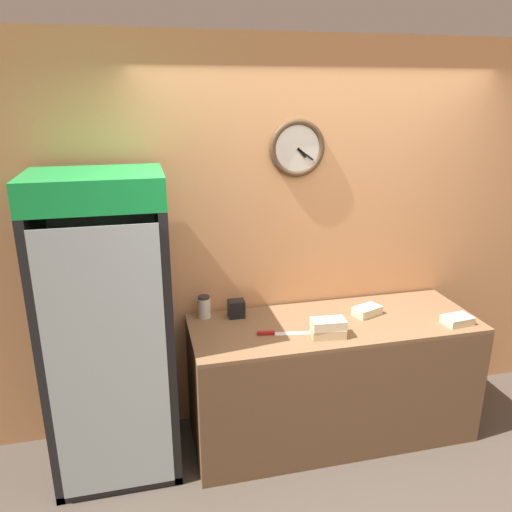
# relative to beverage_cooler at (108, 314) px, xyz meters

# --- Properties ---
(wall_back) EXTENTS (5.20, 0.10, 2.70)m
(wall_back) POSITION_rel_beverage_cooler_xyz_m (1.46, 0.32, 0.31)
(wall_back) COLOR tan
(wall_back) RESTS_ON ground_plane
(prep_counter) EXTENTS (1.94, 0.71, 0.87)m
(prep_counter) POSITION_rel_beverage_cooler_xyz_m (1.46, -0.08, -0.61)
(prep_counter) COLOR brown
(prep_counter) RESTS_ON ground_plane
(beverage_cooler) EXTENTS (0.75, 0.65, 1.93)m
(beverage_cooler) POSITION_rel_beverage_cooler_xyz_m (0.00, 0.00, 0.00)
(beverage_cooler) COLOR black
(beverage_cooler) RESTS_ON ground_plane
(sandwich_stack_bottom) EXTENTS (0.22, 0.14, 0.06)m
(sandwich_stack_bottom) POSITION_rel_beverage_cooler_xyz_m (1.33, -0.27, -0.14)
(sandwich_stack_bottom) COLOR tan
(sandwich_stack_bottom) RESTS_ON prep_counter
(sandwich_stack_middle) EXTENTS (0.22, 0.13, 0.06)m
(sandwich_stack_middle) POSITION_rel_beverage_cooler_xyz_m (1.33, -0.27, -0.09)
(sandwich_stack_middle) COLOR beige
(sandwich_stack_middle) RESTS_ON sandwich_stack_bottom
(sandwich_flat_left) EXTENTS (0.22, 0.18, 0.06)m
(sandwich_flat_left) POSITION_rel_beverage_cooler_xyz_m (1.72, -0.03, -0.14)
(sandwich_flat_left) COLOR beige
(sandwich_flat_left) RESTS_ON prep_counter
(sandwich_flat_right) EXTENTS (0.20, 0.15, 0.05)m
(sandwich_flat_right) POSITION_rel_beverage_cooler_xyz_m (2.24, -0.30, -0.15)
(sandwich_flat_right) COLOR beige
(sandwich_flat_right) RESTS_ON prep_counter
(chefs_knife) EXTENTS (0.35, 0.09, 0.02)m
(chefs_knife) POSITION_rel_beverage_cooler_xyz_m (1.03, -0.17, -0.17)
(chefs_knife) COLOR silver
(chefs_knife) RESTS_ON prep_counter
(condiment_jar) EXTENTS (0.09, 0.09, 0.15)m
(condiment_jar) POSITION_rel_beverage_cooler_xyz_m (0.62, 0.20, -0.10)
(condiment_jar) COLOR silver
(condiment_jar) RESTS_ON prep_counter
(napkin_dispenser) EXTENTS (0.11, 0.09, 0.12)m
(napkin_dispenser) POSITION_rel_beverage_cooler_xyz_m (0.83, 0.15, -0.11)
(napkin_dispenser) COLOR black
(napkin_dispenser) RESTS_ON prep_counter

